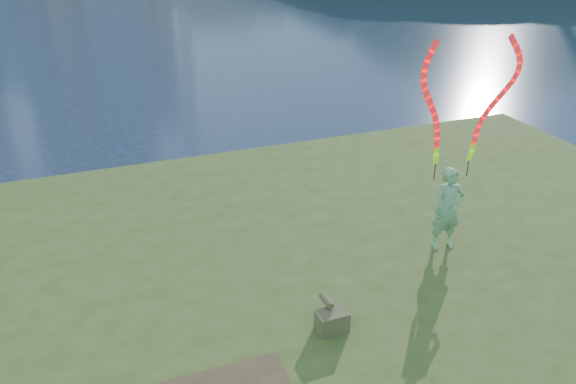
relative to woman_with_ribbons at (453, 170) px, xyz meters
name	(u,v)px	position (x,y,z in m)	size (l,w,h in m)	color
ground	(276,314)	(-3.01, 0.21, -2.25)	(320.00, 320.00, 0.00)	#19253E
woman_with_ribbons	(453,170)	(0.00, 0.00, 0.00)	(1.97, 0.45, 3.88)	#18741D
canvas_bag	(332,320)	(-2.73, -1.32, -1.28)	(0.43, 0.49, 0.40)	#443F27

